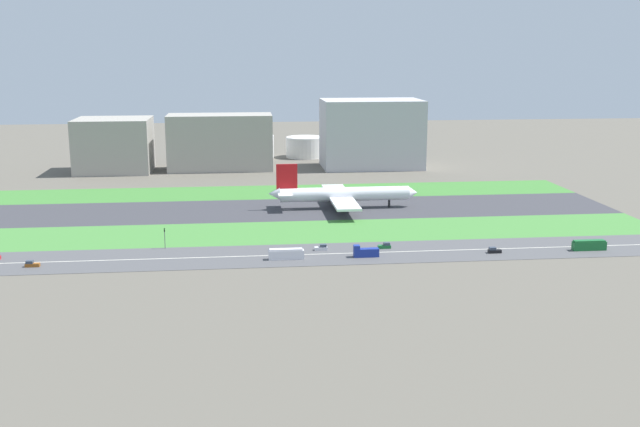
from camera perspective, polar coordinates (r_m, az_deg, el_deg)
ground_plane at (r=322.26m, az=-2.45°, el=0.30°), size 800.00×800.00×0.00m
runway at (r=322.25m, az=-2.45°, el=0.31°), size 280.00×46.00×0.10m
grass_median_north at (r=362.37m, az=-2.89°, el=1.66°), size 280.00×36.00×0.10m
grass_median_south at (r=282.39m, az=-1.89°, el=-1.42°), size 280.00×36.00×0.10m
highway at (r=251.52m, az=-1.32°, el=-3.15°), size 280.00×28.00×0.10m
highway_centerline at (r=251.51m, az=-1.32°, el=-3.14°), size 266.00×0.50×0.01m
airliner at (r=323.31m, az=1.60°, el=1.47°), size 65.00×56.00×19.70m
car_4 at (r=256.75m, az=0.11°, el=-2.62°), size 4.40×1.80×2.00m
car_0 at (r=259.98m, az=13.11°, el=-2.76°), size 4.40×1.80×2.00m
bus_1 at (r=272.63m, az=19.80°, el=-2.28°), size 11.60×2.50×3.50m
truck_0 at (r=248.84m, az=3.47°, el=-2.95°), size 8.40×2.50×4.00m
car_3 at (r=254.32m, az=-21.09°, el=-3.62°), size 4.40×1.80×2.00m
bus_0 at (r=245.83m, az=-2.59°, el=-3.10°), size 11.60×2.50×3.50m
car_1 at (r=260.05m, az=4.96°, el=-2.47°), size 4.40×1.80×2.00m
traffic_light at (r=263.45m, az=-11.74°, el=-1.74°), size 0.36×0.50×7.20m
terminal_building at (r=437.20m, az=-15.40°, el=5.04°), size 41.03×36.11×29.81m
hangar_building at (r=431.68m, az=-7.61°, el=5.40°), size 58.79×25.51×31.51m
office_tower at (r=437.95m, az=3.93°, el=6.08°), size 57.02×36.48×39.16m
fuel_tank_west at (r=477.38m, az=-5.09°, el=5.08°), size 25.80×25.80×14.30m
fuel_tank_centre at (r=479.26m, az=-1.12°, el=5.08°), size 24.68×24.68×12.98m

